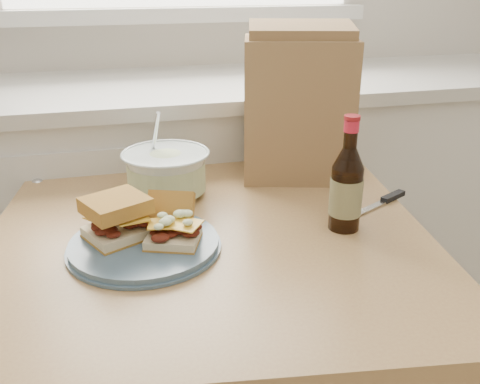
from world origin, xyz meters
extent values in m
cube|color=silver|center=(0.00, 1.70, 0.45)|extent=(2.40, 0.60, 0.90)
cube|color=beige|center=(0.00, 1.70, 0.92)|extent=(2.50, 0.64, 0.04)
cube|color=tan|center=(-0.13, 1.00, 0.74)|extent=(1.04, 1.04, 0.04)
cube|color=tan|center=(-0.47, 1.46, 0.36)|extent=(0.07, 0.07, 0.72)
cube|color=tan|center=(0.33, 1.34, 0.36)|extent=(0.07, 0.07, 0.72)
cylinder|color=#476074|center=(-0.26, 0.95, 0.77)|extent=(0.29, 0.29, 0.02)
cube|color=beige|center=(-0.31, 0.97, 0.79)|extent=(0.15, 0.14, 0.02)
cube|color=yellow|center=(-0.31, 0.97, 0.83)|extent=(0.09, 0.09, 0.00)
cube|color=#BE8332|center=(-0.31, 0.97, 0.85)|extent=(0.15, 0.14, 0.03)
cube|color=beige|center=(-0.21, 0.92, 0.79)|extent=(0.12, 0.12, 0.02)
cube|color=yellow|center=(-0.21, 0.92, 0.82)|extent=(0.07, 0.07, 0.00)
cube|color=#BE8332|center=(-0.21, 0.98, 0.82)|extent=(0.11, 0.09, 0.08)
cone|color=silver|center=(-0.18, 1.21, 0.81)|extent=(0.20, 0.20, 0.11)
cylinder|color=beige|center=(-0.18, 1.21, 0.81)|extent=(0.19, 0.19, 0.07)
torus|color=silver|center=(-0.18, 1.21, 0.87)|extent=(0.21, 0.21, 0.01)
cylinder|color=silver|center=(-0.20, 1.24, 0.90)|extent=(0.03, 0.09, 0.14)
cylinder|color=black|center=(0.15, 0.93, 0.83)|extent=(0.06, 0.06, 0.14)
cone|color=black|center=(0.15, 0.93, 0.92)|extent=(0.06, 0.06, 0.04)
cylinder|color=black|center=(0.15, 0.93, 0.97)|extent=(0.03, 0.03, 0.06)
cylinder|color=red|center=(0.15, 0.93, 0.98)|extent=(0.03, 0.03, 0.02)
cylinder|color=maroon|center=(0.15, 0.93, 1.00)|extent=(0.03, 0.03, 0.01)
cylinder|color=#363F1F|center=(0.15, 0.93, 0.83)|extent=(0.07, 0.07, 0.08)
cube|color=silver|center=(0.26, 1.01, 0.77)|extent=(0.13, 0.07, 0.00)
cube|color=black|center=(0.33, 1.05, 0.77)|extent=(0.08, 0.05, 0.01)
cube|color=#9D734C|center=(0.16, 1.26, 0.94)|extent=(0.31, 0.24, 0.36)
camera|label=1|loc=(-0.32, 0.00, 1.27)|focal=40.00mm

